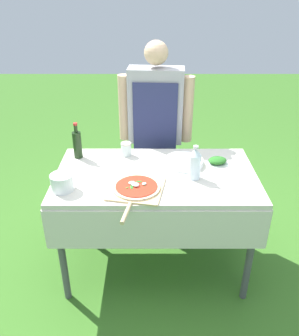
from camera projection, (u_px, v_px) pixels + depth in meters
The scene contains 10 objects.
ground_plane at pixel (156, 264), 2.77m from camera, with size 12.00×12.00×0.00m, color #386B23.
prep_table at pixel (157, 186), 2.43m from camera, with size 1.36×0.78×0.81m.
person_cook at pixel (157, 124), 2.86m from camera, with size 0.59×0.22×1.57m.
pizza_on_peel at pixel (137, 189), 2.18m from camera, with size 0.37×0.54×0.05m.
oil_bottle at pixel (78, 144), 2.54m from camera, with size 0.06×0.06×0.27m.
water_bottle at pixel (196, 163), 2.27m from camera, with size 0.08×0.08×0.23m.
herb_container at pixel (218, 161), 2.49m from camera, with size 0.18×0.16×0.05m.
mixing_tub at pixel (63, 182), 2.18m from camera, with size 0.14×0.14×0.11m, color silver.
plate_stack at pixel (185, 162), 2.48m from camera, with size 0.27×0.27×0.04m.
sauce_jar at pixel (127, 150), 2.60m from camera, with size 0.08×0.08×0.10m.
Camera 1 is at (-0.04, -2.07, 1.98)m, focal length 38.00 mm.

